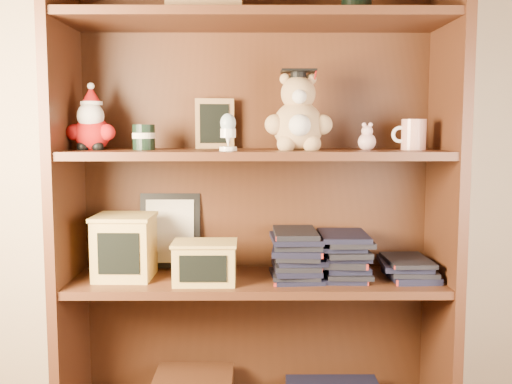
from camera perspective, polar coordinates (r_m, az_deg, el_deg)
bookcase at (r=1.90m, az=-0.09°, el=-1.07°), size 1.20×0.35×1.60m
shelf_lower at (r=1.90m, az=0.00°, el=-8.51°), size 1.14×0.33×0.02m
shelf_upper at (r=1.84m, az=0.00°, el=3.65°), size 1.14×0.33×0.02m
santa_plush at (r=1.89m, az=-15.40°, el=6.19°), size 0.15×0.11×0.21m
teachers_tin at (r=1.87m, az=-10.64°, el=5.18°), size 0.07×0.07×0.08m
chalkboard_plaque at (r=1.95m, az=-3.96°, el=6.44°), size 0.13×0.08×0.16m
egg_cup at (r=1.76m, az=-2.68°, el=5.85°), size 0.05×0.05×0.11m
grad_teddy_bear at (r=1.83m, az=4.04°, el=6.97°), size 0.20×0.18×0.25m
pink_figurine at (r=1.87m, az=10.52°, el=4.96°), size 0.05×0.05×0.09m
teacher_mug at (r=1.90m, az=14.72°, el=5.32°), size 0.11×0.07×0.09m
certificate_frame at (r=2.02m, az=-8.18°, el=-3.67°), size 0.20×0.05×0.25m
treats_box at (r=1.91m, az=-12.40°, el=-5.06°), size 0.19×0.19×0.20m
pencils_box at (r=1.82m, az=-4.90°, el=-6.66°), size 0.19×0.14×0.13m
book_stack_left at (r=1.88m, az=3.85°, el=-5.76°), size 0.14×0.20×0.16m
book_stack_mid at (r=1.90m, az=8.31°, el=-5.95°), size 0.14×0.20×0.14m
book_stack_right at (r=1.95m, az=14.30°, el=-6.97°), size 0.14×0.20×0.06m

